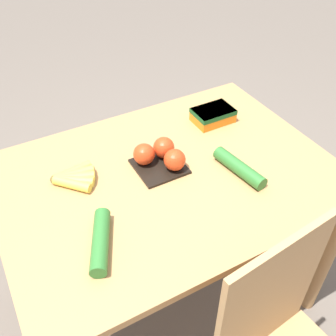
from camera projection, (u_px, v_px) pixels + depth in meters
ground_plane at (168, 290)px, 1.95m from camera, size 12.00×12.00×0.00m
dining_table at (168, 195)px, 1.51m from camera, size 1.22×0.89×0.77m
banana_bunch at (73, 178)px, 1.40m from camera, size 0.16×0.15×0.03m
tomato_pack at (161, 156)px, 1.45m from camera, size 0.18×0.18×0.09m
carrot_bag at (213, 114)px, 1.68m from camera, size 0.17×0.12×0.06m
cucumber_near at (100, 241)px, 1.17m from camera, size 0.14×0.23×0.05m
cucumber_far at (239, 168)px, 1.43m from camera, size 0.08×0.23×0.05m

